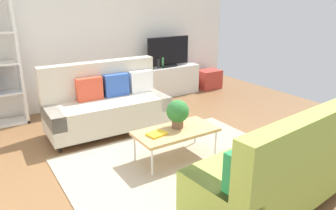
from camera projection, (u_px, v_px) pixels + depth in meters
ground_plane at (171, 155)px, 4.43m from camera, size 7.68×7.68×0.00m
wall_far at (93, 31)px, 6.20m from camera, size 6.40×0.12×2.90m
area_rug at (181, 165)px, 4.14m from camera, size 2.90×2.20×0.01m
couch_beige at (107, 104)px, 5.12m from camera, size 1.92×0.88×1.10m
couch_green at (279, 169)px, 3.20m from camera, size 1.97×1.02×1.10m
coffee_table at (176, 132)px, 4.20m from camera, size 1.10×0.56×0.42m
tv_console at (168, 81)px, 7.07m from camera, size 1.40×0.44×0.64m
tv at (168, 52)px, 6.85m from camera, size 1.00×0.20×0.64m
storage_trunk at (209, 79)px, 7.58m from camera, size 0.52×0.40×0.44m
potted_plant at (178, 112)px, 4.20m from camera, size 0.30×0.30×0.38m
table_book_0 at (157, 134)px, 4.04m from camera, size 0.27×0.22×0.03m
vase_0 at (143, 65)px, 6.68m from camera, size 0.10×0.10×0.18m
vase_1 at (150, 64)px, 6.77m from camera, size 0.09×0.09×0.16m
bottle_0 at (158, 63)px, 6.76m from camera, size 0.06×0.06×0.20m
bottle_1 at (163, 62)px, 6.82m from camera, size 0.05×0.05×0.22m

